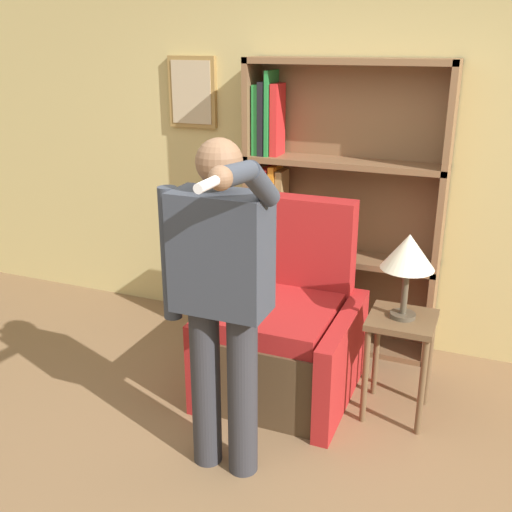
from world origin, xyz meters
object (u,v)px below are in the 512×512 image
at_px(armchair, 286,334).
at_px(table_lamp, 408,254).
at_px(person_standing, 220,293).
at_px(bookcase, 322,210).
at_px(side_table, 400,339).

height_order(armchair, table_lamp, armchair).
distance_m(armchair, person_standing, 1.05).
distance_m(bookcase, side_table, 1.14).
height_order(bookcase, person_standing, bookcase).
bearing_deg(bookcase, side_table, -47.15).
relative_size(bookcase, person_standing, 1.17).
xyz_separation_m(armchair, table_lamp, (0.71, -0.04, 0.64)).
height_order(armchair, side_table, armchair).
bearing_deg(bookcase, armchair, -90.35).
xyz_separation_m(bookcase, armchair, (-0.00, -0.72, -0.62)).
bearing_deg(table_lamp, side_table, 0.00).
bearing_deg(table_lamp, armchair, 176.95).
bearing_deg(bookcase, table_lamp, -47.15).
bearing_deg(side_table, person_standing, -132.49).
relative_size(bookcase, side_table, 3.17).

